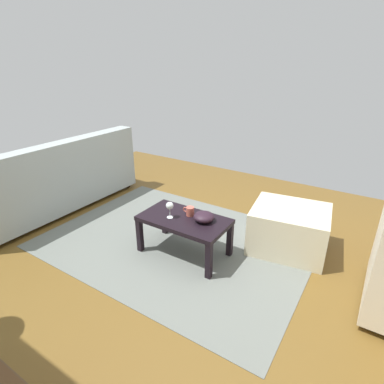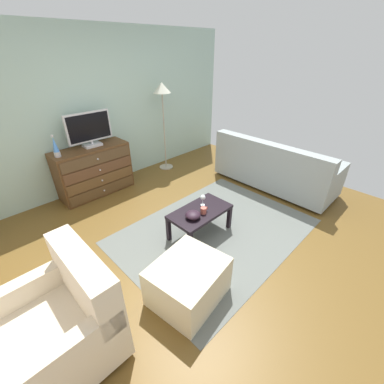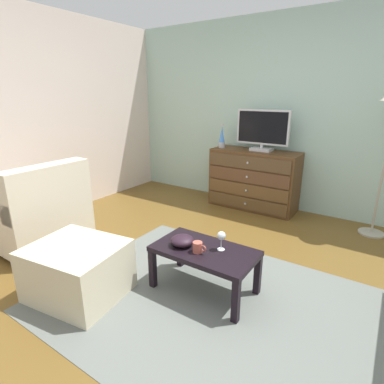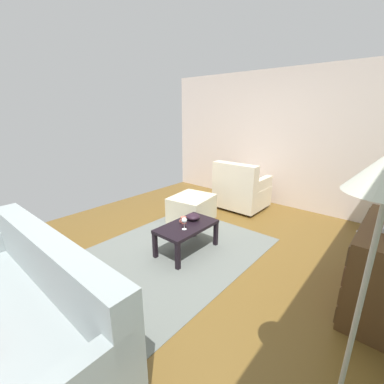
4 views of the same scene
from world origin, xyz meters
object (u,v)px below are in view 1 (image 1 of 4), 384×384
Objects in this scene: couch_large at (54,182)px; ottoman at (289,229)px; mug at (190,211)px; coffee_table at (184,223)px; wine_glass at (170,206)px; bowl_decorative at (204,217)px.

ottoman is at bearing -167.02° from couch_large.
couch_large is at bearing 2.83° from mug.
wine_glass is (0.12, 0.06, 0.17)m from coffee_table.
mug reaches higher than coffee_table.
bowl_decorative is (-0.18, -0.05, 0.10)m from coffee_table.
mug is at bearing -8.63° from bowl_decorative.
ottoman is at bearing -138.24° from bowl_decorative.
bowl_decorative is at bearing 41.76° from ottoman.
coffee_table is at bearing -151.73° from wine_glass.
wine_glass is at bearing 35.90° from ottoman.
ottoman is at bearing -146.21° from mug.
mug is at bearing -99.52° from coffee_table.
bowl_decorative is at bearing -159.74° from wine_glass.
couch_large reaches higher than mug.
coffee_table is at bearing 14.75° from bowl_decorative.
mug and bowl_decorative have the same top height.
wine_glass reaches higher than mug.
wine_glass is at bearing 28.27° from coffee_table.
couch_large reaches higher than ottoman.
ottoman is at bearing -143.12° from coffee_table.
wine_glass is 0.20m from mug.
couch_large is (1.92, 0.02, 0.01)m from coffee_table.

